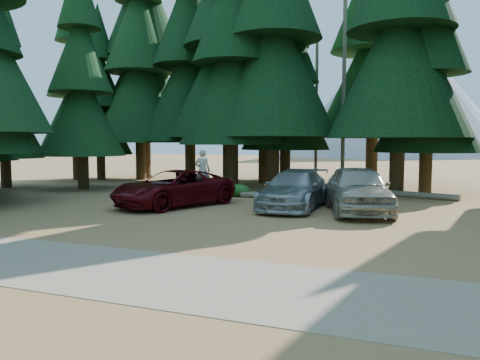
{
  "coord_description": "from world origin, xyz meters",
  "views": [
    {
      "loc": [
        5.41,
        -14.67,
        2.73
      ],
      "look_at": [
        -1.28,
        2.42,
        1.25
      ],
      "focal_mm": 35.0,
      "sensor_mm": 36.0,
      "label": 1
    }
  ],
  "objects_px": {
    "frisbee_player": "(203,171)",
    "log_left": "(281,196)",
    "red_pickup": "(174,188)",
    "silver_minivan_right": "(358,189)",
    "silver_minivan_center": "(294,190)",
    "log_mid": "(301,193)",
    "log_right": "(409,194)"
  },
  "relations": [
    {
      "from": "red_pickup",
      "to": "frisbee_player",
      "type": "xyz_separation_m",
      "value": [
        0.55,
        1.69,
        0.67
      ]
    },
    {
      "from": "silver_minivan_right",
      "to": "frisbee_player",
      "type": "bearing_deg",
      "value": 158.23
    },
    {
      "from": "red_pickup",
      "to": "log_right",
      "type": "relative_size",
      "value": 1.17
    },
    {
      "from": "log_left",
      "to": "silver_minivan_center",
      "type": "bearing_deg",
      "value": -70.36
    },
    {
      "from": "log_mid",
      "to": "red_pickup",
      "type": "bearing_deg",
      "value": -91.75
    },
    {
      "from": "silver_minivan_center",
      "to": "log_right",
      "type": "relative_size",
      "value": 1.13
    },
    {
      "from": "red_pickup",
      "to": "frisbee_player",
      "type": "bearing_deg",
      "value": 92.64
    },
    {
      "from": "log_mid",
      "to": "silver_minivan_right",
      "type": "bearing_deg",
      "value": -21.54
    },
    {
      "from": "log_left",
      "to": "frisbee_player",
      "type": "bearing_deg",
      "value": -145.13
    },
    {
      "from": "silver_minivan_center",
      "to": "log_left",
      "type": "xyz_separation_m",
      "value": [
        -1.46,
        3.02,
        -0.64
      ]
    },
    {
      "from": "frisbee_player",
      "to": "log_mid",
      "type": "relative_size",
      "value": 0.57
    },
    {
      "from": "silver_minivan_right",
      "to": "frisbee_player",
      "type": "relative_size",
      "value": 2.8
    },
    {
      "from": "frisbee_player",
      "to": "log_left",
      "type": "bearing_deg",
      "value": -148.73
    },
    {
      "from": "frisbee_player",
      "to": "log_left",
      "type": "relative_size",
      "value": 0.48
    },
    {
      "from": "frisbee_player",
      "to": "log_right",
      "type": "height_order",
      "value": "frisbee_player"
    },
    {
      "from": "red_pickup",
      "to": "log_mid",
      "type": "xyz_separation_m",
      "value": [
        4.1,
        5.87,
        -0.63
      ]
    },
    {
      "from": "silver_minivan_right",
      "to": "log_mid",
      "type": "relative_size",
      "value": 1.6
    },
    {
      "from": "red_pickup",
      "to": "log_left",
      "type": "distance_m",
      "value": 5.57
    },
    {
      "from": "red_pickup",
      "to": "silver_minivan_right",
      "type": "bearing_deg",
      "value": 27.89
    },
    {
      "from": "silver_minivan_center",
      "to": "silver_minivan_right",
      "type": "bearing_deg",
      "value": -7.29
    },
    {
      "from": "silver_minivan_center",
      "to": "silver_minivan_right",
      "type": "distance_m",
      "value": 2.62
    },
    {
      "from": "red_pickup",
      "to": "log_left",
      "type": "bearing_deg",
      "value": 71.19
    },
    {
      "from": "silver_minivan_center",
      "to": "log_left",
      "type": "bearing_deg",
      "value": 114.94
    },
    {
      "from": "red_pickup",
      "to": "log_right",
      "type": "distance_m",
      "value": 11.71
    },
    {
      "from": "silver_minivan_right",
      "to": "log_mid",
      "type": "xyz_separation_m",
      "value": [
        -3.47,
        4.9,
        -0.79
      ]
    },
    {
      "from": "frisbee_player",
      "to": "log_right",
      "type": "xyz_separation_m",
      "value": [
        8.76,
        5.38,
        -1.29
      ]
    },
    {
      "from": "silver_minivan_right",
      "to": "log_left",
      "type": "relative_size",
      "value": 1.35
    },
    {
      "from": "red_pickup",
      "to": "log_mid",
      "type": "distance_m",
      "value": 7.19
    },
    {
      "from": "silver_minivan_right",
      "to": "log_left",
      "type": "height_order",
      "value": "silver_minivan_right"
    },
    {
      "from": "red_pickup",
      "to": "silver_minivan_center",
      "type": "xyz_separation_m",
      "value": [
        4.98,
        1.26,
        0.01
      ]
    },
    {
      "from": "log_right",
      "to": "log_left",
      "type": "bearing_deg",
      "value": -134.6
    },
    {
      "from": "silver_minivan_right",
      "to": "red_pickup",
      "type": "bearing_deg",
      "value": 171.41
    }
  ]
}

